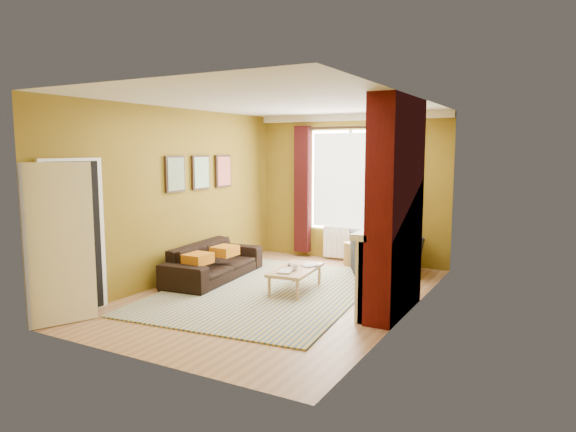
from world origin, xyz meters
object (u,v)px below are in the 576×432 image
object	(u,v)px
coffee_table	(295,271)
floor_lamp	(411,207)
sofa	(214,261)
armchair	(385,254)
wicker_stool	(353,254)

from	to	relation	value
coffee_table	floor_lamp	bearing A→B (deg)	50.89
sofa	armchair	size ratio (longest dim) A/B	1.82
sofa	wicker_stool	distance (m)	2.66
wicker_stool	armchair	bearing A→B (deg)	-31.22
coffee_table	wicker_stool	xyz separation A→B (m)	(0.09, 2.12, -0.11)
coffee_table	floor_lamp	size ratio (longest dim) A/B	0.77
armchair	floor_lamp	bearing A→B (deg)	-173.23
floor_lamp	wicker_stool	bearing A→B (deg)	169.45
sofa	armchair	bearing A→B (deg)	-61.43
armchair	floor_lamp	distance (m)	0.91
sofa	wicker_stool	world-z (taller)	sofa
sofa	coffee_table	xyz separation A→B (m)	(1.54, -0.02, 0.02)
wicker_stool	floor_lamp	xyz separation A→B (m)	(1.12, -0.21, 0.95)
coffee_table	wicker_stool	size ratio (longest dim) A/B	2.65
sofa	coffee_table	size ratio (longest dim) A/B	1.80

